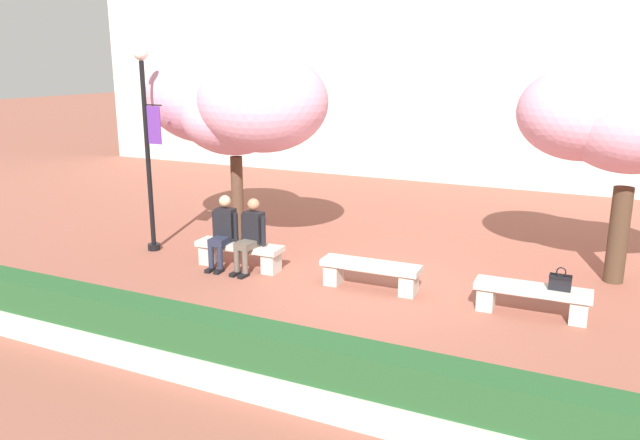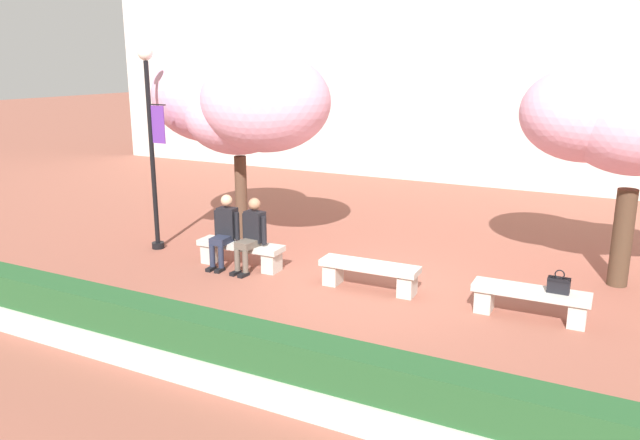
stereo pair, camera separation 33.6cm
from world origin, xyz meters
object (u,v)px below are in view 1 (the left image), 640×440
object	(u,v)px
stone_bench_center	(532,296)
handbag	(560,281)
person_seated_left	(223,229)
stone_bench_near_west	(370,271)
cherry_tree_secondary	(628,119)
person_seated_right	(251,233)
cherry_tree_main	(233,103)
lamp_post_with_banner	(147,130)
stone_bench_west_end	(239,252)

from	to	relation	value
stone_bench_center	handbag	distance (m)	0.46
stone_bench_center	person_seated_left	size ratio (longest dim) A/B	1.27
stone_bench_near_west	cherry_tree_secondary	bearing A→B (deg)	31.71
stone_bench_near_west	stone_bench_center	distance (m)	2.50
person_seated_right	cherry_tree_main	distance (m)	2.82
handbag	cherry_tree_secondary	size ratio (longest dim) A/B	0.10
person_seated_left	lamp_post_with_banner	size ratio (longest dim) A/B	0.33
cherry_tree_main	stone_bench_near_west	bearing A→B (deg)	-21.87
person_seated_left	person_seated_right	xyz separation A→B (m)	(0.58, 0.00, 0.00)
stone_bench_west_end	person_seated_right	distance (m)	0.50
stone_bench_center	lamp_post_with_banner	world-z (taller)	lamp_post_with_banner
stone_bench_near_west	handbag	size ratio (longest dim) A/B	4.83
person_seated_right	lamp_post_with_banner	world-z (taller)	lamp_post_with_banner
cherry_tree_secondary	person_seated_left	bearing A→B (deg)	-160.63
stone_bench_west_end	stone_bench_near_west	world-z (taller)	same
lamp_post_with_banner	cherry_tree_main	bearing A→B (deg)	45.65
stone_bench_west_end	person_seated_left	size ratio (longest dim) A/B	1.27
cherry_tree_secondary	lamp_post_with_banner	world-z (taller)	lamp_post_with_banner
stone_bench_near_west	person_seated_left	bearing A→B (deg)	-178.90
handbag	cherry_tree_main	size ratio (longest dim) A/B	0.08
stone_bench_near_west	cherry_tree_secondary	distance (m)	4.75
stone_bench_near_west	stone_bench_center	xyz separation A→B (m)	(2.50, 0.00, 0.00)
cherry_tree_main	stone_bench_west_end	bearing A→B (deg)	-56.01
person_seated_left	cherry_tree_main	size ratio (longest dim) A/B	0.32
stone_bench_near_west	cherry_tree_main	xyz separation A→B (m)	(-3.43, 1.38, 2.51)
lamp_post_with_banner	handbag	bearing A→B (deg)	-1.39
stone_bench_west_end	handbag	size ratio (longest dim) A/B	4.83
person_seated_right	handbag	distance (m)	5.08
stone_bench_west_end	lamp_post_with_banner	world-z (taller)	lamp_post_with_banner
person_seated_left	person_seated_right	bearing A→B (deg)	0.01
stone_bench_near_west	cherry_tree_secondary	xyz separation A→B (m)	(3.49, 2.15, 2.41)
person_seated_left	cherry_tree_main	xyz separation A→B (m)	(-0.64, 1.43, 2.11)
person_seated_right	cherry_tree_main	bearing A→B (deg)	130.36
person_seated_left	cherry_tree_secondary	world-z (taller)	cherry_tree_secondary
stone_bench_west_end	cherry_tree_secondary	size ratio (longest dim) A/B	0.46
person_seated_left	lamp_post_with_banner	distance (m)	2.45
stone_bench_near_west	lamp_post_with_banner	distance (m)	5.03
handbag	stone_bench_near_west	bearing A→B (deg)	-179.90
handbag	lamp_post_with_banner	world-z (taller)	lamp_post_with_banner
lamp_post_with_banner	stone_bench_west_end	bearing A→B (deg)	-5.10
stone_bench_near_west	stone_bench_center	size ratio (longest dim) A/B	1.00
cherry_tree_main	lamp_post_with_banner	world-z (taller)	lamp_post_with_banner
handbag	cherry_tree_main	xyz separation A→B (m)	(-6.29, 1.37, 2.23)
stone_bench_near_west	lamp_post_with_banner	size ratio (longest dim) A/B	0.42
person_seated_left	stone_bench_near_west	bearing A→B (deg)	1.10
person_seated_left	cherry_tree_secondary	distance (m)	6.95
stone_bench_near_west	cherry_tree_main	bearing A→B (deg)	158.13
cherry_tree_main	lamp_post_with_banner	xyz separation A→B (m)	(-1.16, -1.19, -0.47)
cherry_tree_main	cherry_tree_secondary	xyz separation A→B (m)	(6.91, 0.78, -0.10)
person_seated_left	lamp_post_with_banner	bearing A→B (deg)	172.42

